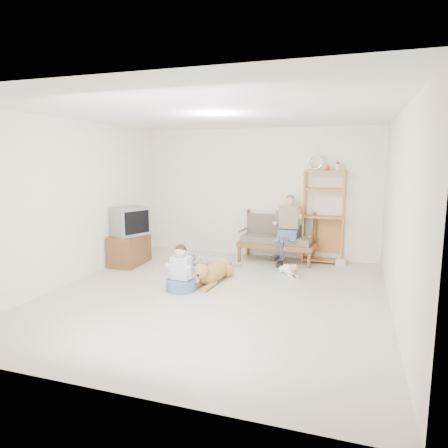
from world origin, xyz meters
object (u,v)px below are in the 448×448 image
(tv_stand, at_px, (130,249))
(golden_retriever, at_px, (212,272))
(etagere, at_px, (323,216))
(loveseat, at_px, (278,237))

(tv_stand, distance_m, golden_retriever, 2.06)
(etagere, height_order, golden_retriever, etagere)
(golden_retriever, bearing_deg, tv_stand, 166.14)
(loveseat, bearing_deg, tv_stand, -153.52)
(tv_stand, bearing_deg, golden_retriever, -20.96)
(loveseat, height_order, golden_retriever, loveseat)
(loveseat, bearing_deg, etagere, 12.68)
(etagere, bearing_deg, loveseat, -170.03)
(tv_stand, height_order, golden_retriever, tv_stand)
(loveseat, distance_m, tv_stand, 2.98)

